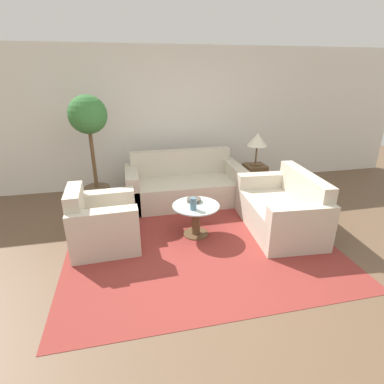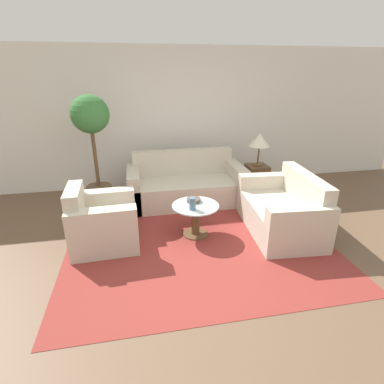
{
  "view_description": "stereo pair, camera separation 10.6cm",
  "coord_description": "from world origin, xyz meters",
  "px_view_note": "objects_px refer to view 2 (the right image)",
  "views": [
    {
      "loc": [
        -0.8,
        -2.79,
        2.15
      ],
      "look_at": [
        0.06,
        1.08,
        0.55
      ],
      "focal_mm": 28.0,
      "sensor_mm": 36.0,
      "label": 1
    },
    {
      "loc": [
        -0.7,
        -2.81,
        2.15
      ],
      "look_at": [
        0.06,
        1.08,
        0.55
      ],
      "focal_mm": 28.0,
      "sensor_mm": 36.0,
      "label": 2
    }
  ],
  "objects_px": {
    "sofa_main": "(185,185)",
    "armchair": "(100,224)",
    "coffee_table": "(195,216)",
    "vase": "(192,204)",
    "potted_plant": "(92,133)",
    "table_lamp": "(260,141)",
    "bowl": "(194,200)",
    "loveseat": "(284,212)"
  },
  "relations": [
    {
      "from": "vase",
      "to": "bowl",
      "type": "relative_size",
      "value": 0.85
    },
    {
      "from": "loveseat",
      "to": "coffee_table",
      "type": "relative_size",
      "value": 2.34
    },
    {
      "from": "potted_plant",
      "to": "bowl",
      "type": "bearing_deg",
      "value": -41.63
    },
    {
      "from": "bowl",
      "to": "table_lamp",
      "type": "bearing_deg",
      "value": 38.2
    },
    {
      "from": "sofa_main",
      "to": "loveseat",
      "type": "xyz_separation_m",
      "value": [
        1.21,
        -1.32,
        0.0
      ]
    },
    {
      "from": "coffee_table",
      "to": "sofa_main",
      "type": "bearing_deg",
      "value": 86.69
    },
    {
      "from": "potted_plant",
      "to": "armchair",
      "type": "bearing_deg",
      "value": -84.38
    },
    {
      "from": "table_lamp",
      "to": "bowl",
      "type": "xyz_separation_m",
      "value": [
        -1.4,
        -1.1,
        -0.55
      ]
    },
    {
      "from": "sofa_main",
      "to": "bowl",
      "type": "bearing_deg",
      "value": -93.71
    },
    {
      "from": "potted_plant",
      "to": "bowl",
      "type": "height_order",
      "value": "potted_plant"
    },
    {
      "from": "sofa_main",
      "to": "loveseat",
      "type": "height_order",
      "value": "sofa_main"
    },
    {
      "from": "sofa_main",
      "to": "bowl",
      "type": "xyz_separation_m",
      "value": [
        -0.07,
        -1.1,
        0.2
      ]
    },
    {
      "from": "armchair",
      "to": "bowl",
      "type": "bearing_deg",
      "value": -86.8
    },
    {
      "from": "loveseat",
      "to": "bowl",
      "type": "height_order",
      "value": "loveseat"
    },
    {
      "from": "potted_plant",
      "to": "coffee_table",
      "type": "bearing_deg",
      "value": -44.26
    },
    {
      "from": "loveseat",
      "to": "table_lamp",
      "type": "height_order",
      "value": "table_lamp"
    },
    {
      "from": "sofa_main",
      "to": "table_lamp",
      "type": "distance_m",
      "value": 1.52
    },
    {
      "from": "vase",
      "to": "armchair",
      "type": "bearing_deg",
      "value": 173.98
    },
    {
      "from": "armchair",
      "to": "loveseat",
      "type": "xyz_separation_m",
      "value": [
        2.56,
        -0.09,
        -0.01
      ]
    },
    {
      "from": "sofa_main",
      "to": "table_lamp",
      "type": "xyz_separation_m",
      "value": [
        1.32,
        -0.01,
        0.74
      ]
    },
    {
      "from": "sofa_main",
      "to": "armchair",
      "type": "height_order",
      "value": "sofa_main"
    },
    {
      "from": "loveseat",
      "to": "table_lamp",
      "type": "bearing_deg",
      "value": 179.36
    },
    {
      "from": "sofa_main",
      "to": "coffee_table",
      "type": "height_order",
      "value": "sofa_main"
    },
    {
      "from": "sofa_main",
      "to": "table_lamp",
      "type": "bearing_deg",
      "value": -0.26
    },
    {
      "from": "coffee_table",
      "to": "vase",
      "type": "bearing_deg",
      "value": -117.45
    },
    {
      "from": "armchair",
      "to": "bowl",
      "type": "distance_m",
      "value": 1.3
    },
    {
      "from": "armchair",
      "to": "potted_plant",
      "type": "bearing_deg",
      "value": 3.3
    },
    {
      "from": "armchair",
      "to": "bowl",
      "type": "height_order",
      "value": "armchair"
    },
    {
      "from": "armchair",
      "to": "potted_plant",
      "type": "xyz_separation_m",
      "value": [
        -0.14,
        1.38,
        0.94
      ]
    },
    {
      "from": "coffee_table",
      "to": "potted_plant",
      "type": "relative_size",
      "value": 0.35
    },
    {
      "from": "coffee_table",
      "to": "vase",
      "type": "distance_m",
      "value": 0.29
    },
    {
      "from": "coffee_table",
      "to": "potted_plant",
      "type": "distance_m",
      "value": 2.18
    },
    {
      "from": "coffee_table",
      "to": "table_lamp",
      "type": "bearing_deg",
      "value": 41.18
    },
    {
      "from": "coffee_table",
      "to": "table_lamp",
      "type": "height_order",
      "value": "table_lamp"
    },
    {
      "from": "armchair",
      "to": "potted_plant",
      "type": "height_order",
      "value": "potted_plant"
    },
    {
      "from": "table_lamp",
      "to": "armchair",
      "type": "bearing_deg",
      "value": -155.43
    },
    {
      "from": "loveseat",
      "to": "vase",
      "type": "distance_m",
      "value": 1.38
    },
    {
      "from": "sofa_main",
      "to": "armchair",
      "type": "bearing_deg",
      "value": -137.68
    },
    {
      "from": "table_lamp",
      "to": "loveseat",
      "type": "bearing_deg",
      "value": -94.8
    },
    {
      "from": "sofa_main",
      "to": "potted_plant",
      "type": "relative_size",
      "value": 1.08
    },
    {
      "from": "armchair",
      "to": "coffee_table",
      "type": "relative_size",
      "value": 1.34
    },
    {
      "from": "armchair",
      "to": "vase",
      "type": "distance_m",
      "value": 1.24
    }
  ]
}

